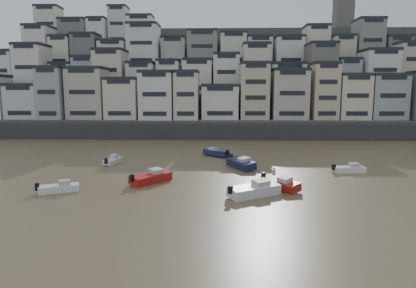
{
  "coord_description": "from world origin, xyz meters",
  "views": [
    {
      "loc": [
        11.34,
        -17.96,
        11.02
      ],
      "look_at": [
        9.84,
        30.0,
        4.0
      ],
      "focal_mm": 32.0,
      "sensor_mm": 36.0,
      "label": 1
    }
  ],
  "objects_px": {
    "boat_d": "(349,168)",
    "person_pink": "(274,175)",
    "boat_a": "(254,188)",
    "boat_e": "(241,162)",
    "boat_b": "(280,183)",
    "boat_f": "(113,160)",
    "boat_j": "(59,187)",
    "boat_h": "(216,152)",
    "boat_c": "(151,176)"
  },
  "relations": [
    {
      "from": "boat_d",
      "to": "person_pink",
      "type": "height_order",
      "value": "person_pink"
    },
    {
      "from": "boat_a",
      "to": "boat_e",
      "type": "xyz_separation_m",
      "value": [
        -0.61,
        14.11,
        -0.01
      ]
    },
    {
      "from": "boat_b",
      "to": "boat_f",
      "type": "distance_m",
      "value": 26.66
    },
    {
      "from": "boat_j",
      "to": "boat_d",
      "type": "height_order",
      "value": "boat_d"
    },
    {
      "from": "boat_h",
      "to": "boat_d",
      "type": "height_order",
      "value": "boat_h"
    },
    {
      "from": "boat_b",
      "to": "boat_j",
      "type": "distance_m",
      "value": 24.27
    },
    {
      "from": "boat_e",
      "to": "boat_j",
      "type": "xyz_separation_m",
      "value": [
        -20.48,
        -13.2,
        -0.23
      ]
    },
    {
      "from": "boat_d",
      "to": "boat_c",
      "type": "xyz_separation_m",
      "value": [
        -25.7,
        -6.31,
        0.19
      ]
    },
    {
      "from": "boat_c",
      "to": "person_pink",
      "type": "xyz_separation_m",
      "value": [
        14.81,
        0.94,
        0.05
      ]
    },
    {
      "from": "boat_e",
      "to": "boat_j",
      "type": "relative_size",
      "value": 1.38
    },
    {
      "from": "boat_h",
      "to": "boat_j",
      "type": "xyz_separation_m",
      "value": [
        -16.89,
        -22.69,
        -0.09
      ]
    },
    {
      "from": "boat_e",
      "to": "boat_j",
      "type": "bearing_deg",
      "value": -83.42
    },
    {
      "from": "boat_a",
      "to": "boat_d",
      "type": "xyz_separation_m",
      "value": [
        13.85,
        11.71,
        -0.23
      ]
    },
    {
      "from": "boat_d",
      "to": "person_pink",
      "type": "xyz_separation_m",
      "value": [
        -10.89,
        -5.37,
        0.24
      ]
    },
    {
      "from": "boat_b",
      "to": "boat_h",
      "type": "xyz_separation_m",
      "value": [
        -7.3,
        20.69,
        -0.04
      ]
    },
    {
      "from": "boat_f",
      "to": "person_pink",
      "type": "distance_m",
      "value": 24.94
    },
    {
      "from": "boat_e",
      "to": "boat_d",
      "type": "height_order",
      "value": "boat_e"
    },
    {
      "from": "boat_h",
      "to": "boat_c",
      "type": "height_order",
      "value": "boat_c"
    },
    {
      "from": "boat_d",
      "to": "boat_c",
      "type": "relative_size",
      "value": 0.77
    },
    {
      "from": "boat_c",
      "to": "boat_a",
      "type": "bearing_deg",
      "value": -76.05
    },
    {
      "from": "boat_a",
      "to": "boat_c",
      "type": "bearing_deg",
      "value": 123.66
    },
    {
      "from": "boat_j",
      "to": "boat_e",
      "type": "bearing_deg",
      "value": 10.96
    },
    {
      "from": "person_pink",
      "to": "boat_j",
      "type": "bearing_deg",
      "value": -167.29
    },
    {
      "from": "boat_e",
      "to": "boat_c",
      "type": "xyz_separation_m",
      "value": [
        -11.24,
        -8.71,
        -0.03
      ]
    },
    {
      "from": "boat_e",
      "to": "boat_d",
      "type": "xyz_separation_m",
      "value": [
        14.46,
        -2.4,
        -0.22
      ]
    },
    {
      "from": "boat_d",
      "to": "boat_c",
      "type": "bearing_deg",
      "value": -173.76
    },
    {
      "from": "boat_d",
      "to": "boat_b",
      "type": "bearing_deg",
      "value": -148.27
    },
    {
      "from": "person_pink",
      "to": "boat_c",
      "type": "bearing_deg",
      "value": -176.38
    },
    {
      "from": "boat_b",
      "to": "boat_h",
      "type": "relative_size",
      "value": 1.06
    },
    {
      "from": "boat_e",
      "to": "boat_h",
      "type": "height_order",
      "value": "boat_e"
    },
    {
      "from": "boat_f",
      "to": "boat_h",
      "type": "bearing_deg",
      "value": -56.38
    },
    {
      "from": "boat_f",
      "to": "boat_h",
      "type": "distance_m",
      "value": 17.02
    },
    {
      "from": "boat_e",
      "to": "boat_f",
      "type": "relative_size",
      "value": 1.39
    },
    {
      "from": "boat_b",
      "to": "boat_c",
      "type": "height_order",
      "value": "boat_c"
    },
    {
      "from": "boat_e",
      "to": "person_pink",
      "type": "xyz_separation_m",
      "value": [
        3.57,
        -7.77,
        0.02
      ]
    },
    {
      "from": "boat_h",
      "to": "boat_j",
      "type": "distance_m",
      "value": 28.29
    },
    {
      "from": "boat_e",
      "to": "boat_c",
      "type": "height_order",
      "value": "boat_e"
    },
    {
      "from": "boat_h",
      "to": "person_pink",
      "type": "height_order",
      "value": "person_pink"
    },
    {
      "from": "person_pink",
      "to": "boat_a",
      "type": "bearing_deg",
      "value": -115.02
    },
    {
      "from": "boat_a",
      "to": "boat_h",
      "type": "xyz_separation_m",
      "value": [
        -4.2,
        23.61,
        -0.16
      ]
    },
    {
      "from": "boat_a",
      "to": "boat_j",
      "type": "relative_size",
      "value": 1.4
    },
    {
      "from": "person_pink",
      "to": "boat_d",
      "type": "bearing_deg",
      "value": 26.26
    },
    {
      "from": "boat_a",
      "to": "boat_h",
      "type": "relative_size",
      "value": 1.22
    },
    {
      "from": "boat_e",
      "to": "boat_f",
      "type": "xyz_separation_m",
      "value": [
        -19.13,
        2.56,
        -0.24
      ]
    },
    {
      "from": "boat_b",
      "to": "boat_h",
      "type": "distance_m",
      "value": 21.94
    },
    {
      "from": "boat_e",
      "to": "boat_c",
      "type": "relative_size",
      "value": 1.04
    },
    {
      "from": "boat_d",
      "to": "boat_a",
      "type": "bearing_deg",
      "value": -147.33
    },
    {
      "from": "boat_e",
      "to": "boat_d",
      "type": "relative_size",
      "value": 1.35
    },
    {
      "from": "boat_b",
      "to": "boat_d",
      "type": "xyz_separation_m",
      "value": [
        10.75,
        8.8,
        -0.12
      ]
    },
    {
      "from": "boat_a",
      "to": "person_pink",
      "type": "distance_m",
      "value": 7.0
    }
  ]
}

